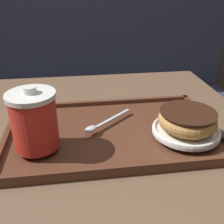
{
  "coord_description": "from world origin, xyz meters",
  "views": [
    {
      "loc": [
        -0.04,
        -0.58,
        1.1
      ],
      "look_at": [
        0.04,
        -0.03,
        0.81
      ],
      "focal_mm": 42.0,
      "sensor_mm": 36.0,
      "label": 1
    }
  ],
  "objects": [
    {
      "name": "plate_with_chocolate_donut",
      "position": [
        0.21,
        -0.08,
        0.78
      ],
      "size": [
        0.16,
        0.16,
        0.01
      ],
      "color": "white",
      "rests_on": "serving_tray"
    },
    {
      "name": "spoon",
      "position": [
        0.0,
        -0.02,
        0.78
      ],
      "size": [
        0.13,
        0.12,
        0.01
      ],
      "rotation": [
        0.0,
        0.0,
        3.85
      ],
      "color": "silver",
      "rests_on": "serving_tray"
    },
    {
      "name": "cafe_table",
      "position": [
        0.0,
        0.0,
        0.56
      ],
      "size": [
        0.87,
        0.86,
        0.75
      ],
      "color": "brown",
      "rests_on": "ground_plane"
    },
    {
      "name": "coffee_cup_front",
      "position": [
        -0.14,
        -0.09,
        0.83
      ],
      "size": [
        0.1,
        0.1,
        0.14
      ],
      "color": "red",
      "rests_on": "serving_tray"
    },
    {
      "name": "donut_chocolate_glazed",
      "position": [
        0.21,
        -0.08,
        0.81
      ],
      "size": [
        0.14,
        0.14,
        0.04
      ],
      "color": "tan",
      "rests_on": "plate_with_chocolate_donut"
    },
    {
      "name": "serving_tray",
      "position": [
        0.04,
        -0.03,
        0.75
      ],
      "size": [
        0.52,
        0.32,
        0.02
      ],
      "color": "#512D1E",
      "rests_on": "cafe_table"
    },
    {
      "name": "booth_bench",
      "position": [
        0.04,
        0.87,
        0.32
      ],
      "size": [
        1.69,
        0.44,
        1.0
      ],
      "color": "#33384C",
      "rests_on": "ground_plane"
    }
  ]
}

